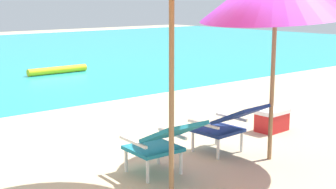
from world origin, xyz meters
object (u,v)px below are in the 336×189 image
(lounge_chair_left, at_px, (163,141))
(swim_buoy, at_px, (58,70))
(cooler_box, at_px, (272,120))
(lounge_chair_right, at_px, (228,123))

(lounge_chair_left, bearing_deg, swim_buoy, 71.20)
(swim_buoy, distance_m, cooler_box, 6.95)
(swim_buoy, bearing_deg, lounge_chair_left, -108.80)
(swim_buoy, xyz_separation_m, lounge_chair_right, (-1.42, -7.31, 0.31))
(swim_buoy, xyz_separation_m, lounge_chair_left, (-2.52, -7.40, 0.31))
(lounge_chair_left, xyz_separation_m, lounge_chair_right, (1.09, 0.09, 0.00))
(lounge_chair_right, xyz_separation_m, cooler_box, (1.29, 0.36, -0.24))
(cooler_box, bearing_deg, lounge_chair_left, -169.38)
(lounge_chair_left, height_order, cooler_box, lounge_chair_left)
(swim_buoy, height_order, lounge_chair_right, lounge_chair_right)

